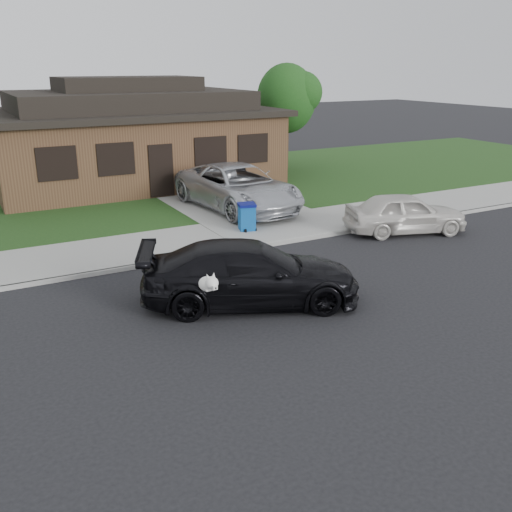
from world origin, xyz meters
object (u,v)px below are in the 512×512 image
white_compact (405,213)px  recycling_bin (247,217)px  minivan (238,187)px  sedan (250,274)px

white_compact → recycling_bin: 5.21m
recycling_bin → minivan: bearing=84.5°
sedan → minivan: bearing=-1.9°
white_compact → sedan: bearing=129.3°
sedan → white_compact: size_ratio=1.38×
sedan → recycling_bin: size_ratio=6.00×
minivan → white_compact: bearing=-59.6°
sedan → minivan: minivan is taller
minivan → recycling_bin: (-1.04, -2.73, -0.38)m
minivan → white_compact: (3.61, -5.08, -0.29)m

